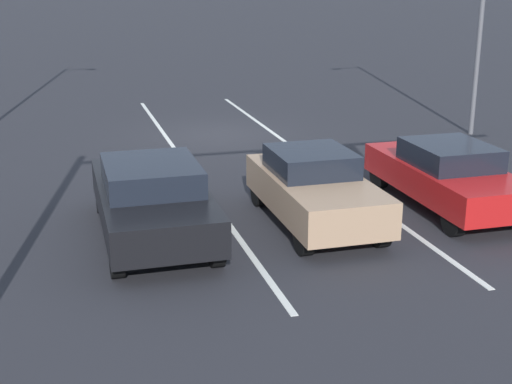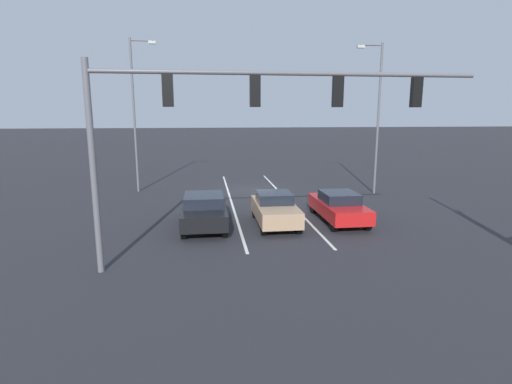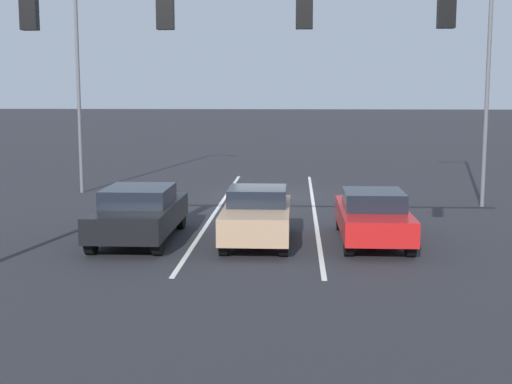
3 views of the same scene
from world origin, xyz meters
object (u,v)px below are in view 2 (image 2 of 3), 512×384
car_black_rightlane_front (204,210)px  traffic_signal_gantry (234,110)px  car_red_leftlane_front (338,206)px  car_tan_midlane_front (275,209)px  street_lamp_left_shoulder (376,111)px  street_lamp_right_shoulder (136,108)px

car_black_rightlane_front → traffic_signal_gantry: size_ratio=0.38×
car_red_leftlane_front → car_tan_midlane_front: size_ratio=1.10×
car_black_rightlane_front → car_tan_midlane_front: car_black_rightlane_front is taller
car_black_rightlane_front → traffic_signal_gantry: 6.53m
car_tan_midlane_front → car_red_leftlane_front: bearing=-175.2°
car_red_leftlane_front → street_lamp_left_shoulder: bearing=-125.0°
car_black_rightlane_front → street_lamp_left_shoulder: 12.95m
car_black_rightlane_front → street_lamp_left_shoulder: (-10.50, -6.22, 4.34)m
car_red_leftlane_front → car_black_rightlane_front: bearing=1.1°
car_black_rightlane_front → street_lamp_left_shoulder: street_lamp_left_shoulder is taller
street_lamp_right_shoulder → car_black_rightlane_front: bearing=115.0°
traffic_signal_gantry → street_lamp_left_shoulder: (-9.46, -11.03, 0.05)m
car_red_leftlane_front → car_tan_midlane_front: bearing=4.8°
car_black_rightlane_front → street_lamp_left_shoulder: bearing=-149.3°
car_red_leftlane_front → traffic_signal_gantry: 8.37m
car_tan_midlane_front → street_lamp_right_shoulder: size_ratio=0.42×
car_red_leftlane_front → street_lamp_left_shoulder: 8.65m
traffic_signal_gantry → street_lamp_right_shoulder: bearing=-69.3°
car_tan_midlane_front → street_lamp_left_shoulder: street_lamp_left_shoulder is taller
car_black_rightlane_front → street_lamp_right_shoulder: bearing=-65.0°
car_black_rightlane_front → car_tan_midlane_front: size_ratio=1.15×
street_lamp_right_shoulder → street_lamp_left_shoulder: (-14.60, 2.57, -0.20)m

